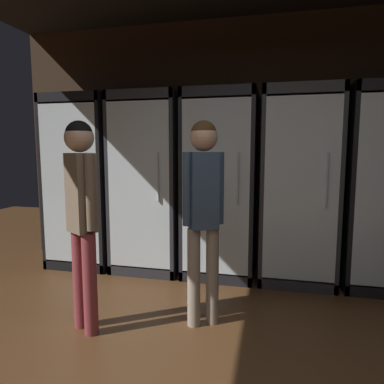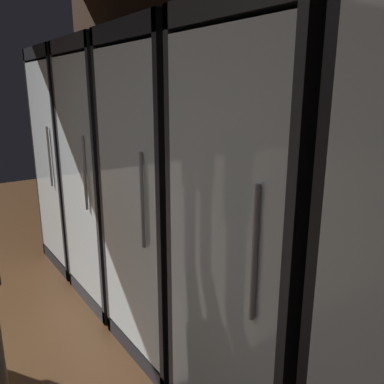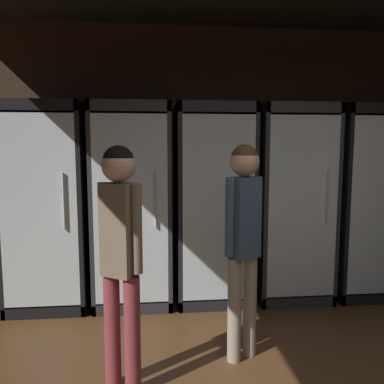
% 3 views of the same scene
% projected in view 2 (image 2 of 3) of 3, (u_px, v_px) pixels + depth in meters
% --- Properties ---
extents(wall_back, '(6.00, 0.06, 2.80)m').
position_uv_depth(wall_back, '(285.00, 133.00, 2.07)').
color(wall_back, '#382619').
rests_on(wall_back, ground).
extents(cooler_far_left, '(0.75, 0.67, 1.96)m').
position_uv_depth(cooler_far_left, '(86.00, 162.00, 3.66)').
color(cooler_far_left, black).
rests_on(cooler_far_left, ground).
extents(cooler_left, '(0.75, 0.67, 1.96)m').
position_uv_depth(cooler_left, '(123.00, 177.00, 3.03)').
color(cooler_left, '#2B2B30').
rests_on(cooler_left, ground).
extents(cooler_center, '(0.75, 0.67, 1.96)m').
position_uv_depth(cooler_center, '(181.00, 201.00, 2.40)').
color(cooler_center, black).
rests_on(cooler_center, ground).
extents(cooler_right, '(0.75, 0.67, 1.96)m').
position_uv_depth(cooler_right, '(280.00, 241.00, 1.76)').
color(cooler_right, '#2B2B30').
rests_on(cooler_right, ground).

